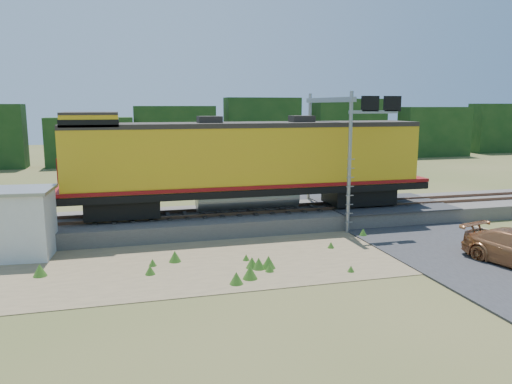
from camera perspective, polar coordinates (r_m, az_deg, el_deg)
name	(u,v)px	position (r m, az deg, el deg)	size (l,w,h in m)	color
ground	(306,256)	(22.06, 5.75, -7.28)	(140.00, 140.00, 0.00)	#475123
ballast	(268,218)	(27.45, 1.32, -2.94)	(70.00, 5.00, 0.80)	slate
rails	(268,209)	(27.35, 1.33, -1.96)	(70.00, 1.54, 0.16)	brown
dirt_shoulder	(259,256)	(21.91, 0.34, -7.31)	(26.00, 8.00, 0.03)	#8C7754
road	(436,239)	(25.88, 19.86, -5.04)	(7.00, 66.00, 0.86)	#38383A
tree_line_north	(189,135)	(58.27, -7.62, 6.43)	(130.00, 3.00, 6.50)	#133312
weed_clumps	(227,262)	(21.21, -3.31, -7.96)	(15.00, 6.20, 0.56)	#36671D
locomotive	(242,162)	(26.57, -1.59, 3.48)	(20.19, 3.08, 5.21)	black
shed	(23,223)	(23.64, -25.07, -3.21)	(2.73, 2.73, 3.00)	silver
signal_gantry	(339,126)	(27.50, 9.52, 7.44)	(2.85, 6.20, 7.19)	gray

